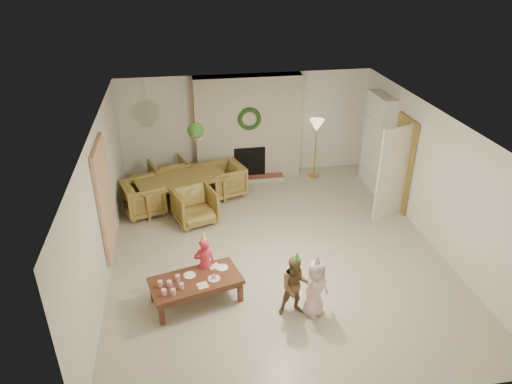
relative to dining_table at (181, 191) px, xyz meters
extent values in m
plane|color=#B7B29E|center=(1.68, -2.07, -0.33)|extent=(7.00, 7.00, 0.00)
plane|color=white|center=(1.68, -2.07, 2.17)|extent=(7.00, 7.00, 0.00)
plane|color=silver|center=(1.68, 1.43, 0.92)|extent=(7.00, 0.00, 7.00)
plane|color=silver|center=(1.68, -5.57, 0.92)|extent=(7.00, 0.00, 7.00)
plane|color=silver|center=(-1.32, -2.07, 0.92)|extent=(0.00, 7.00, 7.00)
plane|color=silver|center=(4.68, -2.07, 0.92)|extent=(0.00, 7.00, 7.00)
cube|color=#602719|center=(1.68, 1.23, 0.92)|extent=(2.50, 0.40, 2.50)
cube|color=maroon|center=(1.68, 0.88, -0.27)|extent=(1.60, 0.30, 0.12)
cube|color=black|center=(1.68, 1.05, 0.12)|extent=(0.75, 0.12, 0.75)
torus|color=#1A3915|center=(1.68, 1.00, 1.22)|extent=(0.54, 0.10, 0.54)
cylinder|color=gold|center=(3.28, 0.93, -0.32)|extent=(0.27, 0.27, 0.03)
cylinder|color=gold|center=(3.28, 0.93, 0.35)|extent=(0.03, 0.03, 1.32)
cone|color=beige|center=(3.28, 0.93, 0.99)|extent=(0.35, 0.35, 0.29)
cube|color=white|center=(4.52, 0.23, 0.77)|extent=(0.30, 1.00, 2.20)
cube|color=white|center=(4.50, 0.23, 0.12)|extent=(0.30, 0.92, 0.03)
cube|color=white|center=(4.50, 0.23, 0.52)|extent=(0.30, 0.92, 0.03)
cube|color=white|center=(4.50, 0.23, 0.92)|extent=(0.30, 0.92, 0.03)
cube|color=white|center=(4.50, 0.23, 1.32)|extent=(0.30, 0.92, 0.03)
cube|color=maroon|center=(4.48, 0.08, 0.26)|extent=(0.20, 0.40, 0.24)
cube|color=navy|center=(4.48, 0.28, 0.66)|extent=(0.20, 0.44, 0.24)
cube|color=gold|center=(4.48, 0.13, 1.05)|extent=(0.20, 0.36, 0.22)
cube|color=olive|center=(4.64, -0.87, 0.69)|extent=(0.05, 0.86, 2.04)
cube|color=beige|center=(4.26, -1.25, 0.67)|extent=(0.77, 0.32, 2.00)
cube|color=beige|center=(-1.28, -1.87, 0.92)|extent=(0.06, 1.20, 2.00)
imported|color=olive|center=(0.00, 0.00, 0.00)|extent=(2.12, 1.58, 0.67)
imported|color=olive|center=(0.25, -0.79, 0.03)|extent=(0.99, 1.01, 0.74)
imported|color=olive|center=(-0.25, 0.79, 0.03)|extent=(0.99, 1.01, 0.74)
imported|color=olive|center=(-0.79, -0.25, 0.03)|extent=(1.01, 0.99, 0.74)
imported|color=olive|center=(0.99, 0.32, 0.03)|extent=(1.01, 0.99, 0.74)
cylinder|color=tan|center=(0.38, -0.57, 1.82)|extent=(0.01, 0.01, 0.70)
cylinder|color=brown|center=(0.38, -0.57, 1.47)|extent=(0.16, 0.16, 0.12)
sphere|color=#214B19|center=(0.38, -0.57, 1.59)|extent=(0.32, 0.32, 0.32)
cube|color=#572E1D|center=(0.14, -3.28, 0.07)|extent=(1.55, 1.04, 0.07)
cube|color=#572E1D|center=(0.14, -3.28, -0.01)|extent=(1.41, 0.91, 0.09)
cube|color=#572E1D|center=(-0.41, -3.72, -0.15)|extent=(0.09, 0.09, 0.37)
cube|color=#572E1D|center=(0.83, -3.40, -0.15)|extent=(0.09, 0.09, 0.37)
cube|color=#572E1D|center=(-0.56, -3.16, -0.15)|extent=(0.09, 0.09, 0.37)
cube|color=#572E1D|center=(0.68, -2.84, -0.15)|extent=(0.09, 0.09, 0.37)
cylinder|color=white|center=(-0.35, -3.58, 0.15)|extent=(0.09, 0.09, 0.10)
cylinder|color=white|center=(-0.40, -3.37, 0.15)|extent=(0.09, 0.09, 0.10)
cylinder|color=white|center=(-0.21, -3.60, 0.15)|extent=(0.09, 0.09, 0.10)
cylinder|color=white|center=(-0.26, -3.39, 0.15)|extent=(0.09, 0.09, 0.10)
cylinder|color=white|center=(-0.08, -3.47, 0.15)|extent=(0.09, 0.09, 0.10)
cylinder|color=white|center=(-0.14, -3.26, 0.15)|extent=(0.09, 0.09, 0.10)
cylinder|color=white|center=(0.05, -3.17, 0.11)|extent=(0.24, 0.24, 0.01)
cylinder|color=white|center=(0.43, -3.32, 0.11)|extent=(0.24, 0.24, 0.01)
cylinder|color=white|center=(0.58, -3.05, 0.11)|extent=(0.24, 0.24, 0.01)
sphere|color=tan|center=(0.43, -3.32, 0.15)|extent=(0.09, 0.09, 0.08)
cube|color=beige|center=(0.24, -3.46, 0.11)|extent=(0.20, 0.20, 0.01)
cube|color=beige|center=(0.46, -3.00, 0.11)|extent=(0.20, 0.20, 0.01)
imported|color=red|center=(0.31, -2.97, 0.15)|extent=(0.35, 0.23, 0.96)
cone|color=#F0F551|center=(0.31, -2.97, 0.67)|extent=(0.17, 0.17, 0.18)
imported|color=brown|center=(1.63, -3.81, 0.18)|extent=(0.53, 0.42, 1.03)
cone|color=#50A546|center=(1.63, -3.81, 0.74)|extent=(0.16, 0.16, 0.17)
imported|color=#F7C5D2|center=(1.92, -3.86, 0.15)|extent=(0.56, 0.50, 0.96)
cone|color=#ADAEB3|center=(1.92, -3.86, 0.66)|extent=(0.16, 0.16, 0.17)
camera|label=1|loc=(0.09, -9.32, 4.77)|focal=33.16mm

